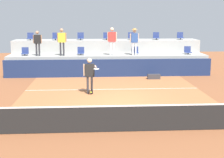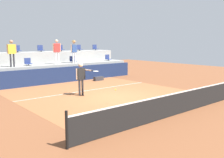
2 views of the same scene
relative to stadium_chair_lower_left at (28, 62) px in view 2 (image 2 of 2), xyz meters
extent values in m
plane|color=brown|center=(1.77, -7.23, -1.46)|extent=(40.00, 40.00, 0.00)
cube|color=#A36038|center=(1.77, -6.23, -1.46)|extent=(9.00, 10.00, 0.01)
cube|color=silver|center=(1.77, -4.83, -1.46)|extent=(9.00, 0.06, 0.00)
cylinder|color=black|center=(-3.43, -11.23, -0.93)|extent=(0.08, 0.08, 1.07)
cube|color=black|center=(1.77, -11.23, -1.01)|extent=(10.40, 0.01, 0.87)
cube|color=white|center=(1.77, -11.23, -0.57)|extent=(10.40, 0.02, 0.05)
cube|color=navy|center=(1.77, -1.23, -0.91)|extent=(13.00, 0.16, 1.10)
cube|color=#9E9E99|center=(1.77, 0.07, -0.84)|extent=(13.00, 1.80, 1.25)
cube|color=#9E9E99|center=(1.77, 1.87, -0.41)|extent=(13.00, 1.80, 2.10)
cylinder|color=#2D2D33|center=(0.00, -0.08, -0.16)|extent=(0.08, 0.08, 0.10)
cube|color=navy|center=(0.00, -0.08, -0.09)|extent=(0.44, 0.40, 0.04)
cube|color=navy|center=(0.00, 0.10, 0.12)|extent=(0.44, 0.04, 0.38)
cylinder|color=#2D2D33|center=(3.57, -0.08, -0.16)|extent=(0.08, 0.08, 0.10)
cube|color=navy|center=(3.57, -0.08, -0.09)|extent=(0.44, 0.40, 0.04)
cube|color=navy|center=(3.57, 0.10, 0.12)|extent=(0.44, 0.04, 0.38)
cylinder|color=#2D2D33|center=(7.12, -0.08, -0.16)|extent=(0.08, 0.08, 0.10)
cube|color=navy|center=(7.12, -0.08, -0.09)|extent=(0.44, 0.40, 0.04)
cube|color=navy|center=(7.12, 0.10, 0.12)|extent=(0.44, 0.04, 0.38)
cylinder|color=#2D2D33|center=(-0.06, 1.72, 0.69)|extent=(0.08, 0.08, 0.10)
cube|color=navy|center=(-0.06, 1.72, 0.76)|extent=(0.44, 0.40, 0.04)
cube|color=navy|center=(-0.06, 1.90, 0.97)|extent=(0.44, 0.04, 0.38)
cylinder|color=#2D2D33|center=(1.77, 1.72, 0.69)|extent=(0.08, 0.08, 0.10)
cube|color=navy|center=(1.77, 1.72, 0.76)|extent=(0.44, 0.40, 0.04)
cube|color=navy|center=(1.77, 1.90, 0.97)|extent=(0.44, 0.04, 0.38)
cylinder|color=#2D2D33|center=(3.53, 1.72, 0.69)|extent=(0.08, 0.08, 0.10)
cube|color=navy|center=(3.53, 1.72, 0.76)|extent=(0.44, 0.40, 0.04)
cube|color=navy|center=(3.53, 1.90, 0.97)|extent=(0.44, 0.04, 0.38)
cylinder|color=#2D2D33|center=(5.33, 1.72, 0.69)|extent=(0.08, 0.08, 0.10)
cube|color=navy|center=(5.33, 1.72, 0.76)|extent=(0.44, 0.40, 0.04)
cube|color=navy|center=(5.33, 1.90, 0.97)|extent=(0.44, 0.04, 0.38)
cylinder|color=#2D2D33|center=(7.07, 1.72, 0.69)|extent=(0.08, 0.08, 0.10)
cube|color=navy|center=(7.07, 1.72, 0.76)|extent=(0.44, 0.40, 0.04)
cube|color=navy|center=(7.07, 1.90, 0.97)|extent=(0.44, 0.04, 0.38)
cylinder|color=#2D2D33|center=(0.49, -5.75, -1.03)|extent=(0.12, 0.12, 0.87)
cylinder|color=#2D2D33|center=(0.69, -5.74, -1.03)|extent=(0.12, 0.12, 0.87)
cube|color=black|center=(0.59, -5.74, -0.29)|extent=(0.48, 0.21, 0.62)
sphere|color=beige|center=(0.59, -5.74, 0.19)|extent=(0.25, 0.25, 0.24)
cylinder|color=beige|center=(0.32, -5.76, -0.27)|extent=(0.07, 0.07, 0.58)
cylinder|color=beige|center=(0.87, -6.00, -0.08)|extent=(0.10, 0.55, 0.07)
cylinder|color=black|center=(0.89, -6.38, -0.08)|extent=(0.05, 0.26, 0.04)
ellipsoid|color=silver|center=(0.91, -6.66, -0.08)|extent=(0.28, 0.33, 0.03)
cylinder|color=#2D2D33|center=(-1.28, -0.38, 0.21)|extent=(0.12, 0.12, 0.86)
cylinder|color=#2D2D33|center=(-1.08, -0.39, 0.21)|extent=(0.12, 0.12, 0.86)
cube|color=yellow|center=(-1.18, -0.38, 0.95)|extent=(0.48, 0.21, 0.61)
sphere|color=#A87A5B|center=(-1.18, -0.38, 1.41)|extent=(0.25, 0.25, 0.23)
cylinder|color=#A87A5B|center=(-1.45, -0.37, 0.97)|extent=(0.07, 0.07, 0.57)
cylinder|color=#A87A5B|center=(-0.91, -0.40, 0.97)|extent=(0.07, 0.07, 0.57)
cylinder|color=white|center=(1.92, -0.38, 0.23)|extent=(0.12, 0.12, 0.88)
cylinder|color=white|center=(2.12, -0.39, 0.23)|extent=(0.12, 0.12, 0.88)
cube|color=red|center=(2.02, -0.38, 0.98)|extent=(0.49, 0.22, 0.62)
sphere|color=beige|center=(2.02, -0.38, 1.46)|extent=(0.26, 0.26, 0.24)
cylinder|color=beige|center=(1.75, -0.36, 1.00)|extent=(0.08, 0.08, 0.59)
cylinder|color=beige|center=(2.29, -0.41, 1.00)|extent=(0.08, 0.08, 0.59)
cylinder|color=white|center=(3.37, -0.40, 0.20)|extent=(0.12, 0.12, 0.83)
cylinder|color=white|center=(3.56, -0.37, 0.20)|extent=(0.12, 0.12, 0.83)
cube|color=#2D4C8C|center=(3.47, -0.38, 0.90)|extent=(0.47, 0.24, 0.58)
sphere|color=beige|center=(3.47, -0.38, 1.35)|extent=(0.25, 0.25, 0.22)
cylinder|color=beige|center=(3.21, -0.42, 0.92)|extent=(0.08, 0.08, 0.55)
cylinder|color=beige|center=(3.72, -0.35, 0.92)|extent=(0.08, 0.08, 0.55)
cylinder|color=tan|center=(3.47, -0.38, 1.43)|extent=(0.45, 0.45, 0.01)
cylinder|color=tan|center=(3.47, -0.38, 1.47)|extent=(0.26, 0.26, 0.09)
sphere|color=#CCE033|center=(0.65, -8.51, -0.74)|extent=(0.07, 0.07, 0.07)
cube|color=#333338|center=(4.45, -2.17, -1.31)|extent=(0.76, 0.28, 0.30)
camera|label=1|loc=(0.68, -21.52, 2.32)|focal=52.68mm
camera|label=2|loc=(-6.61, -16.90, 1.41)|focal=39.97mm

